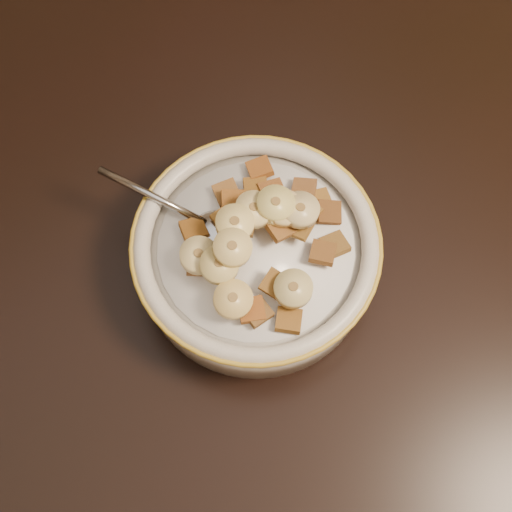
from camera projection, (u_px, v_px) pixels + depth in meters
floor at (251, 403)px, 1.39m from camera, size 4.00×4.50×0.10m
table at (245, 234)px, 0.67m from camera, size 1.41×0.92×0.04m
cereal_bowl at (256, 259)px, 0.61m from camera, size 0.20×0.20×0.05m
milk at (256, 248)px, 0.59m from camera, size 0.16×0.16×0.00m
spoon at (221, 231)px, 0.59m from camera, size 0.05×0.06×0.01m
cereal_square_0 at (242, 223)px, 0.57m from camera, size 0.03×0.03×0.01m
cereal_square_1 at (280, 228)px, 0.58m from camera, size 0.02×0.02×0.01m
cereal_square_2 at (194, 230)px, 0.59m from camera, size 0.03×0.03×0.01m
cereal_square_3 at (227, 193)px, 0.60m from camera, size 0.03×0.03×0.01m
cereal_square_4 at (257, 312)px, 0.56m from camera, size 0.02×0.02×0.01m
cereal_square_5 at (323, 253)px, 0.58m from camera, size 0.03×0.03×0.01m
cereal_square_6 at (307, 211)px, 0.59m from camera, size 0.02×0.02×0.01m
cereal_square_7 at (263, 207)px, 0.58m from camera, size 0.02×0.02×0.01m
cereal_square_8 at (234, 250)px, 0.57m from camera, size 0.02×0.02×0.01m
cereal_square_9 at (233, 201)px, 0.59m from camera, size 0.03×0.03×0.01m
cereal_square_10 at (260, 169)px, 0.61m from camera, size 0.03×0.03×0.01m
cereal_square_11 at (329, 212)px, 0.60m from camera, size 0.03×0.03×0.01m
cereal_square_12 at (256, 189)px, 0.60m from camera, size 0.03×0.03×0.01m
cereal_square_13 at (252, 310)px, 0.56m from camera, size 0.03×0.03×0.01m
cereal_square_14 at (272, 191)px, 0.60m from camera, size 0.03×0.03×0.01m
cereal_square_15 at (299, 226)px, 0.58m from camera, size 0.03×0.03×0.01m
cereal_square_16 at (319, 201)px, 0.60m from camera, size 0.03×0.03×0.01m
cereal_square_17 at (199, 264)px, 0.58m from camera, size 0.03×0.03×0.01m
cereal_square_18 at (289, 320)px, 0.56m from camera, size 0.03×0.03×0.01m
cereal_square_19 at (304, 189)px, 0.60m from camera, size 0.03×0.03×0.01m
cereal_square_20 at (226, 219)px, 0.59m from camera, size 0.02×0.02×0.01m
cereal_square_21 at (275, 284)px, 0.56m from camera, size 0.03×0.03×0.01m
cereal_square_22 at (335, 245)px, 0.59m from camera, size 0.02×0.02×0.01m
banana_slice_0 at (293, 289)px, 0.56m from camera, size 0.04×0.04×0.01m
banana_slice_1 at (283, 208)px, 0.57m from camera, size 0.04×0.04×0.01m
banana_slice_2 at (232, 248)px, 0.55m from camera, size 0.04×0.04×0.02m
banana_slice_3 at (199, 255)px, 0.57m from camera, size 0.04×0.04×0.01m
banana_slice_4 at (233, 299)px, 0.55m from camera, size 0.04×0.04×0.01m
banana_slice_5 at (276, 204)px, 0.57m from camera, size 0.04×0.04×0.01m
banana_slice_6 at (254, 209)px, 0.57m from camera, size 0.04×0.04×0.01m
banana_slice_7 at (235, 223)px, 0.56m from camera, size 0.04×0.04×0.01m
banana_slice_8 at (300, 210)px, 0.57m from camera, size 0.04×0.04×0.01m
banana_slice_9 at (275, 207)px, 0.58m from camera, size 0.04×0.04×0.01m
banana_slice_10 at (219, 265)px, 0.56m from camera, size 0.03×0.03×0.01m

